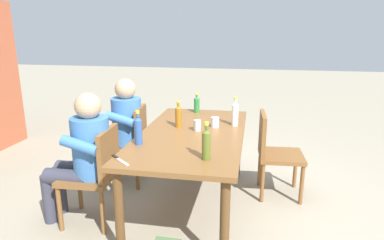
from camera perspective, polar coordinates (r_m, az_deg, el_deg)
The scene contains 16 objects.
ground_plane at distance 3.43m, azimuth 0.00°, elevation -14.31°, with size 24.00×24.00×0.00m, color gray.
dining_table at distance 3.15m, azimuth 0.00°, elevation -3.58°, with size 1.85×0.94×0.76m.
chair_far_left at distance 3.09m, azimuth -15.81°, elevation -8.26°, with size 0.46×0.46×0.87m.
chair_far_right at distance 3.80m, azimuth -10.31°, elevation -3.47°, with size 0.48×0.48×0.87m.
chair_near_right at distance 3.56m, azimuth 13.58°, elevation -4.95°, with size 0.46×0.46×0.87m.
person_in_white_shirt at distance 3.07m, azimuth -17.90°, elevation -5.20°, with size 0.47×0.62×1.18m.
person_in_plaid_shirt at distance 3.79m, azimuth -12.01°, elevation -0.99°, with size 0.47×0.62×1.18m.
bottle_clear at distance 3.35m, azimuth 7.30°, elevation 1.12°, with size 0.06×0.06×0.29m.
bottle_green at distance 3.86m, azimuth 0.81°, elevation 2.70°, with size 0.06×0.06×0.23m.
bottle_olive at distance 2.46m, azimuth 2.43°, elevation -3.99°, with size 0.06×0.06×0.28m.
bottle_blue at distance 2.81m, azimuth -9.07°, elevation -1.68°, with size 0.06×0.06×0.29m.
bottle_amber at distance 3.27m, azimuth -2.30°, elevation 0.71°, with size 0.06×0.06×0.26m.
cup_steel at distance 3.17m, azimuth 0.90°, elevation -0.92°, with size 0.07×0.07×0.10m, color #B2B7BC.
cup_glass at distance 3.29m, azimuth 3.91°, elevation -0.38°, with size 0.08×0.08×0.10m, color silver.
table_knife at distance 2.54m, azimuth -12.27°, elevation -6.49°, with size 0.17×0.19×0.01m.
backpack_by_near_side at distance 4.55m, azimuth -0.60°, elevation -3.90°, with size 0.31×0.25×0.42m.
Camera 1 is at (-2.94, -0.55, 1.68)m, focal length 31.57 mm.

